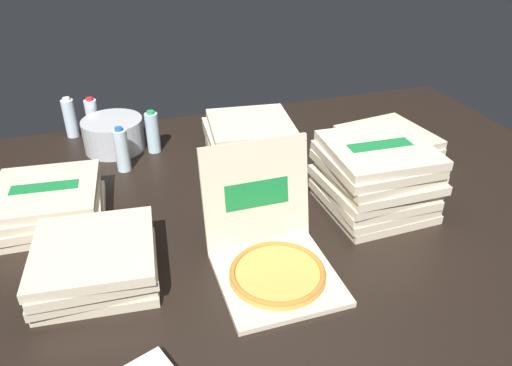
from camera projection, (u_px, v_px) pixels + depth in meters
name	position (u px, v px, depth m)	size (l,w,h in m)	color
ground_plane	(270.00, 225.00, 2.03)	(3.20, 2.40, 0.02)	black
open_pizza_box	(272.00, 252.00, 1.74)	(0.40, 0.49, 0.42)	beige
pizza_stack_left_near	(387.00, 143.00, 2.53)	(0.45, 0.46, 0.11)	beige
pizza_stack_center_near	(50.00, 203.00, 2.01)	(0.45, 0.44, 0.15)	beige
pizza_stack_left_far	(249.00, 139.00, 2.49)	(0.47, 0.46, 0.19)	beige
pizza_stack_left_mid	(375.00, 178.00, 2.04)	(0.44, 0.43, 0.30)	beige
pizza_stack_center_far	(95.00, 261.00, 1.70)	(0.45, 0.46, 0.15)	beige
ice_bucket	(114.00, 134.00, 2.56)	(0.31, 0.31, 0.16)	#B7BABF
water_bottle_0	(93.00, 118.00, 2.68)	(0.07, 0.07, 0.22)	silver
water_bottle_1	(153.00, 132.00, 2.52)	(0.07, 0.07, 0.22)	silver
water_bottle_2	(70.00, 118.00, 2.68)	(0.07, 0.07, 0.22)	silver
water_bottle_3	(122.00, 150.00, 2.35)	(0.07, 0.07, 0.22)	silver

